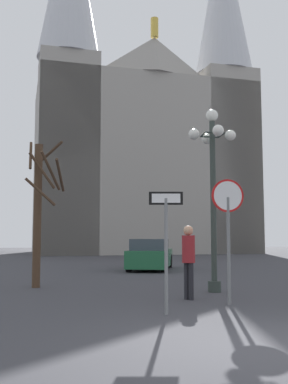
# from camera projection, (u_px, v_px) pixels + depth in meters

# --- Properties ---
(ground_plane) EXTENTS (120.00, 120.00, 0.00)m
(ground_plane) POSITION_uv_depth(u_px,v_px,m) (274.00, 349.00, 6.21)
(ground_plane) COLOR #38383D
(cathedral) EXTENTS (21.32, 13.84, 34.03)m
(cathedral) POSITION_uv_depth(u_px,v_px,m) (144.00, 136.00, 43.97)
(cathedral) COLOR gray
(cathedral) RESTS_ON ground
(stop_sign) EXTENTS (0.76, 0.08, 2.83)m
(stop_sign) POSITION_uv_depth(u_px,v_px,m) (228.00, 216.00, 10.39)
(stop_sign) COLOR slate
(stop_sign) RESTS_ON ground
(one_way_arrow_sign) EXTENTS (0.68, 0.13, 2.42)m
(one_way_arrow_sign) POSITION_uv_depth(u_px,v_px,m) (166.00, 235.00, 9.07)
(one_way_arrow_sign) COLOR slate
(one_way_arrow_sign) RESTS_ON ground
(street_lamp) EXTENTS (1.39, 1.39, 5.15)m
(street_lamp) POSITION_uv_depth(u_px,v_px,m) (213.00, 175.00, 12.87)
(street_lamp) COLOR #2D3833
(street_lamp) RESTS_ON ground
(bare_tree) EXTENTS (1.16, 1.52, 4.53)m
(bare_tree) POSITION_uv_depth(u_px,v_px,m) (39.00, 207.00, 13.89)
(bare_tree) COLOR #473323
(bare_tree) RESTS_ON ground
(parked_car_near_green) EXTENTS (2.89, 4.71, 1.42)m
(parked_car_near_green) POSITION_uv_depth(u_px,v_px,m) (150.00, 255.00, 21.19)
(parked_car_near_green) COLOR #1E5B38
(parked_car_near_green) RESTS_ON ground
(pedestrian_walking) EXTENTS (0.32, 0.32, 1.79)m
(pedestrian_walking) POSITION_uv_depth(u_px,v_px,m) (189.00, 254.00, 11.14)
(pedestrian_walking) COLOR black
(pedestrian_walking) RESTS_ON ground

